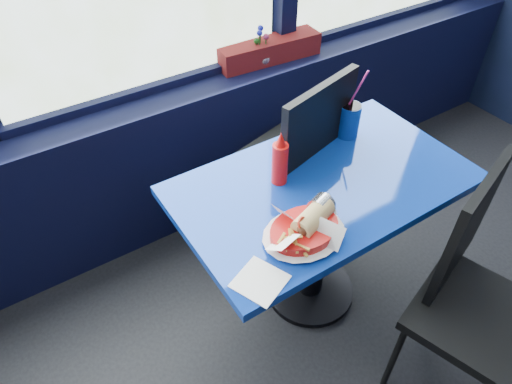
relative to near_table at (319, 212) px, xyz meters
The scene contains 10 objects.
window_sill 0.94m from the near_table, 109.03° to the left, with size 5.00×0.26×0.80m, color black.
near_table is the anchor object (origin of this frame).
chair_near_front 0.65m from the near_table, 68.45° to the right, with size 0.56×0.56×0.99m.
chair_near_back 0.34m from the near_table, 66.38° to the left, with size 0.59×0.59×1.07m.
planter_box 1.01m from the near_table, 69.14° to the left, with size 0.58×0.15×0.12m, color maroon.
flower_vase 0.97m from the near_table, 72.13° to the left, with size 0.12×0.12×0.21m.
food_basket 0.38m from the near_table, 141.98° to the right, with size 0.29×0.29×0.10m.
ketchup_bottle 0.34m from the near_table, 147.38° to the left, with size 0.06×0.06×0.24m.
soda_cup 0.43m from the near_table, 33.51° to the left, with size 0.10×0.10×0.33m.
napkin 0.59m from the near_table, 150.90° to the right, with size 0.15×0.15×0.00m, color white.
Camera 1 is at (-0.68, 0.99, 1.96)m, focal length 32.00 mm.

